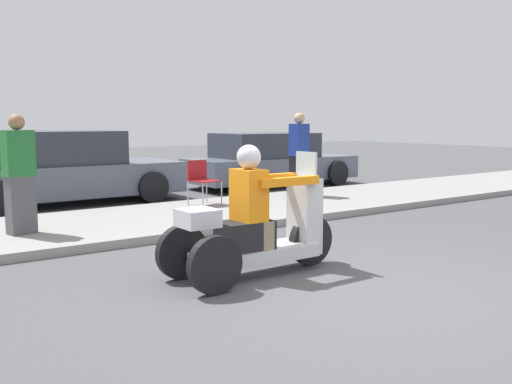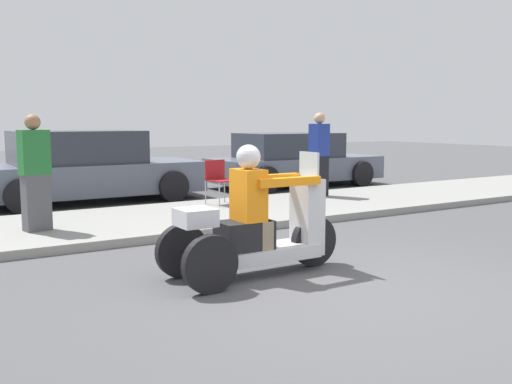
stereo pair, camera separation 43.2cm
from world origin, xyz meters
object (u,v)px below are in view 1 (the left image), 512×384
Objects in this scene: spectator_mid_group at (19,177)px; motorcycle_trike at (256,229)px; spectator_end_of_line at (299,156)px; parked_car_lot_center at (62,169)px; parked_car_lot_left at (270,161)px; folding_chair_set_back at (201,177)px.

motorcycle_trike is at bearing -63.19° from spectator_mid_group.
spectator_mid_group is (-5.70, -0.87, -0.03)m from spectator_end_of_line.
parked_car_lot_center reaches higher than motorcycle_trike.
parked_car_lot_center is at bearing 90.47° from motorcycle_trike.
spectator_mid_group is at bearing -171.31° from spectator_end_of_line.
motorcycle_trike is 8.47m from parked_car_lot_left.
parked_car_lot_center is at bearing -179.72° from parked_car_lot_left.
folding_chair_set_back is 4.23m from parked_car_lot_left.
spectator_end_of_line is at bearing 8.69° from spectator_mid_group.
parked_car_lot_left is (3.44, 2.46, 0.02)m from folding_chair_set_back.
motorcycle_trike is 6.66m from parked_car_lot_center.
parked_car_lot_left is at bearing 65.57° from spectator_end_of_line.
motorcycle_trike is 2.55× the size of folding_chair_set_back.
spectator_mid_group is at bearing -164.38° from folding_chair_set_back.
parked_car_lot_center is at bearing 148.49° from spectator_end_of_line.
folding_chair_set_back is 0.18× the size of parked_car_lot_left.
spectator_mid_group reaches higher than parked_car_lot_left.
parked_car_lot_center reaches higher than folding_chair_set_back.
parked_car_lot_center is at bearing 126.83° from folding_chair_set_back.
spectator_end_of_line reaches higher than motorcycle_trike.
spectator_end_of_line is at bearing -114.43° from parked_car_lot_left.
parked_car_lot_left is (5.26, 0.03, -0.05)m from parked_car_lot_center.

